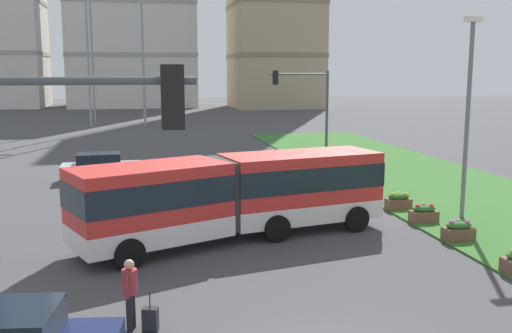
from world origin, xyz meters
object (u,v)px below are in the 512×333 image
(rolling_suitcase, at_px, (150,319))
(flower_planter_3, at_px, (424,213))
(flower_planter_2, at_px, (458,230))
(car_silver_hatch, at_px, (101,167))
(flower_planter_4, at_px, (398,201))
(articulated_bus, at_px, (235,195))
(pedestrian_crossing, at_px, (130,290))
(traffic_light_far_right, at_px, (309,105))
(streetlight_median, at_px, (468,110))

(rolling_suitcase, height_order, flower_planter_3, rolling_suitcase)
(rolling_suitcase, xyz_separation_m, flower_planter_2, (11.07, 5.22, 0.11))
(car_silver_hatch, distance_m, flower_planter_4, 16.70)
(flower_planter_2, xyz_separation_m, flower_planter_4, (0.00, 4.95, 0.00))
(articulated_bus, distance_m, pedestrian_crossing, 7.94)
(flower_planter_2, height_order, flower_planter_4, same)
(flower_planter_3, xyz_separation_m, traffic_light_far_right, (-1.49, 11.41, 3.79))
(car_silver_hatch, relative_size, flower_planter_2, 4.07)
(articulated_bus, bearing_deg, flower_planter_2, -14.28)
(car_silver_hatch, xyz_separation_m, flower_planter_3, (13.44, -12.25, -0.33))
(flower_planter_4, distance_m, traffic_light_far_right, 9.94)
(rolling_suitcase, bearing_deg, car_silver_hatch, 96.74)
(streetlight_median, bearing_deg, flower_planter_3, -170.39)
(articulated_bus, height_order, traffic_light_far_right, traffic_light_far_right)
(articulated_bus, relative_size, traffic_light_far_right, 1.93)
(flower_planter_2, xyz_separation_m, streetlight_median, (1.90, 2.93, 4.14))
(car_silver_hatch, xyz_separation_m, rolling_suitcase, (2.37, -20.08, -0.44))
(articulated_bus, xyz_separation_m, flower_planter_3, (7.85, 0.61, -1.23))
(car_silver_hatch, xyz_separation_m, flower_planter_2, (13.44, -14.86, -0.33))
(flower_planter_2, height_order, streetlight_median, streetlight_median)
(car_silver_hatch, bearing_deg, pedestrian_crossing, -84.48)
(articulated_bus, height_order, car_silver_hatch, articulated_bus)
(flower_planter_2, xyz_separation_m, flower_planter_3, (0.00, 2.61, 0.00))
(car_silver_hatch, height_order, flower_planter_3, car_silver_hatch)
(car_silver_hatch, relative_size, streetlight_median, 0.54)
(traffic_light_far_right, bearing_deg, rolling_suitcase, -116.47)
(flower_planter_2, bearing_deg, flower_planter_3, 90.00)
(flower_planter_3, distance_m, traffic_light_far_right, 12.11)
(articulated_bus, xyz_separation_m, flower_planter_2, (7.85, -2.00, -1.23))
(flower_planter_3, bearing_deg, flower_planter_2, -90.00)
(flower_planter_2, distance_m, streetlight_median, 5.41)
(flower_planter_4, height_order, streetlight_median, streetlight_median)
(streetlight_median, bearing_deg, car_silver_hatch, 142.13)
(flower_planter_3, relative_size, traffic_light_far_right, 0.18)
(flower_planter_3, xyz_separation_m, streetlight_median, (1.90, 0.32, 4.14))
(pedestrian_crossing, distance_m, flower_planter_3, 13.83)
(flower_planter_3, xyz_separation_m, flower_planter_4, (0.00, 2.34, 0.00))
(pedestrian_crossing, bearing_deg, articulated_bus, 62.39)
(rolling_suitcase, relative_size, streetlight_median, 0.12)
(flower_planter_2, bearing_deg, rolling_suitcase, -154.78)
(articulated_bus, bearing_deg, traffic_light_far_right, 62.12)
(articulated_bus, bearing_deg, rolling_suitcase, -114.05)
(car_silver_hatch, relative_size, flower_planter_3, 4.07)
(car_silver_hatch, distance_m, traffic_light_far_right, 12.47)
(articulated_bus, height_order, flower_planter_2, articulated_bus)
(rolling_suitcase, xyz_separation_m, streetlight_median, (12.97, 8.15, 4.25))
(pedestrian_crossing, relative_size, flower_planter_4, 1.58)
(articulated_bus, distance_m, car_silver_hatch, 14.06)
(streetlight_median, bearing_deg, flower_planter_4, 133.21)
(rolling_suitcase, distance_m, flower_planter_4, 15.03)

